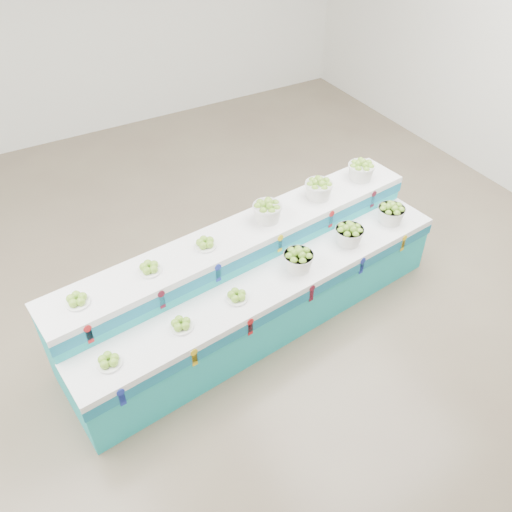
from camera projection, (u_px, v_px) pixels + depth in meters
name	position (u px, v px, depth m)	size (l,w,h in m)	color
ground	(206.00, 327.00, 5.79)	(10.00, 10.00, 0.00)	brown
back_wall	(49.00, 11.00, 7.80)	(10.00, 10.00, 0.00)	silver
display_stand	(256.00, 282.00, 5.59)	(4.22, 1.08, 1.02)	#22B5BA
plate_lower_left	(109.00, 360.00, 4.48)	(0.22, 0.22, 0.10)	white
plate_lower_mid	(181.00, 324.00, 4.80)	(0.22, 0.22, 0.10)	white
plate_lower_right	(237.00, 295.00, 5.07)	(0.22, 0.22, 0.10)	white
basket_lower_left	(298.00, 259.00, 5.37)	(0.31, 0.31, 0.23)	silver
basket_lower_mid	(349.00, 234.00, 5.68)	(0.31, 0.31, 0.23)	silver
basket_lower_right	(391.00, 213.00, 5.97)	(0.31, 0.31, 0.23)	silver
plate_upper_left	(77.00, 299.00, 4.61)	(0.22, 0.22, 0.10)	white
plate_upper_mid	(149.00, 267.00, 4.92)	(0.22, 0.22, 0.10)	white
plate_upper_right	(205.00, 243.00, 5.20)	(0.22, 0.22, 0.10)	white
basket_upper_left	(267.00, 211.00, 5.49)	(0.31, 0.31, 0.23)	silver
basket_upper_mid	(319.00, 188.00, 5.81)	(0.31, 0.31, 0.23)	silver
basket_upper_right	(361.00, 170.00, 6.10)	(0.31, 0.31, 0.23)	silver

